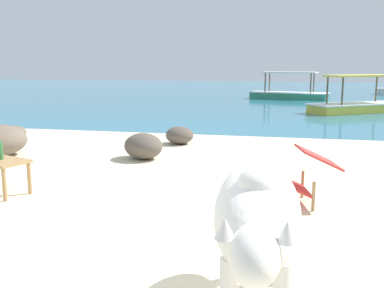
{
  "coord_description": "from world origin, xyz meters",
  "views": [
    {
      "loc": [
        1.85,
        -3.07,
        1.67
      ],
      "look_at": [
        0.5,
        3.0,
        0.55
      ],
      "focal_mm": 41.52,
      "sensor_mm": 36.0,
      "label": 1
    }
  ],
  "objects_px": {
    "cow": "(257,214)",
    "boat_yellow": "(359,104)",
    "boat_green": "(289,93)",
    "deck_chair_near": "(304,172)",
    "bottle": "(0,150)"
  },
  "relations": [
    {
      "from": "cow",
      "to": "boat_yellow",
      "type": "relative_size",
      "value": 0.5
    },
    {
      "from": "bottle",
      "to": "boat_yellow",
      "type": "relative_size",
      "value": 0.08
    },
    {
      "from": "bottle",
      "to": "deck_chair_near",
      "type": "xyz_separation_m",
      "value": [
        3.74,
        0.37,
        -0.18
      ]
    },
    {
      "from": "cow",
      "to": "boat_yellow",
      "type": "bearing_deg",
      "value": 165.99
    },
    {
      "from": "bottle",
      "to": "deck_chair_near",
      "type": "height_order",
      "value": "bottle"
    },
    {
      "from": "bottle",
      "to": "boat_green",
      "type": "relative_size",
      "value": 0.08
    },
    {
      "from": "boat_yellow",
      "to": "deck_chair_near",
      "type": "bearing_deg",
      "value": 44.97
    },
    {
      "from": "cow",
      "to": "boat_yellow",
      "type": "xyz_separation_m",
      "value": [
        2.51,
        13.53,
        -0.44
      ]
    },
    {
      "from": "deck_chair_near",
      "to": "boat_yellow",
      "type": "bearing_deg",
      "value": -112.96
    },
    {
      "from": "cow",
      "to": "boat_green",
      "type": "relative_size",
      "value": 0.48
    },
    {
      "from": "cow",
      "to": "boat_yellow",
      "type": "height_order",
      "value": "boat_yellow"
    },
    {
      "from": "boat_yellow",
      "to": "boat_green",
      "type": "bearing_deg",
      "value": -100.86
    },
    {
      "from": "cow",
      "to": "bottle",
      "type": "distance_m",
      "value": 3.98
    },
    {
      "from": "cow",
      "to": "boat_green",
      "type": "height_order",
      "value": "boat_green"
    },
    {
      "from": "boat_yellow",
      "to": "cow",
      "type": "bearing_deg",
      "value": 45.42
    }
  ]
}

